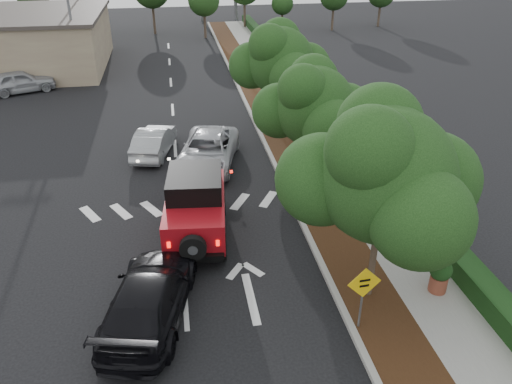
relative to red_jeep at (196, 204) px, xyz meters
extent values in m
plane|color=black|center=(-0.63, -3.98, -1.22)|extent=(120.00, 120.00, 0.00)
cube|color=#9E9B93|center=(3.97, 8.02, -1.14)|extent=(0.20, 70.00, 0.15)
cube|color=black|center=(4.97, 8.02, -1.16)|extent=(1.80, 70.00, 0.12)
cube|color=gray|center=(6.87, 8.02, -1.16)|extent=(2.00, 70.00, 0.12)
cube|color=black|center=(8.27, 8.02, -0.82)|extent=(0.80, 70.00, 0.80)
cylinder|color=black|center=(-0.77, 1.30, -0.76)|extent=(0.41, 0.94, 0.92)
cylinder|color=black|center=(1.01, 1.12, -0.76)|extent=(0.41, 0.94, 0.92)
cylinder|color=black|center=(-1.06, -1.57, -0.76)|extent=(0.41, 0.94, 0.92)
cylinder|color=black|center=(0.72, -1.74, -0.76)|extent=(0.41, 0.94, 0.92)
cube|color=maroon|center=(-0.02, -0.22, -0.13)|extent=(2.48, 4.42, 1.15)
cube|color=black|center=(0.01, 0.12, 0.81)|extent=(2.12, 2.51, 0.73)
cube|color=maroon|center=(0.14, 1.38, -0.22)|extent=(1.92, 1.36, 0.94)
cube|color=black|center=(-0.24, -2.42, -0.64)|extent=(1.97, 0.40, 0.25)
cylinder|color=black|center=(-0.26, -2.58, -0.13)|extent=(0.89, 0.34, 0.87)
cube|color=#FF190C|center=(-1.02, -2.27, -0.13)|extent=(0.12, 0.06, 0.21)
cube|color=#FF190C|center=(0.54, -2.43, -0.13)|extent=(0.12, 0.06, 0.21)
imported|color=#B9BBC2|center=(0.87, 5.75, -0.47)|extent=(3.73, 5.79, 1.48)
imported|color=black|center=(-1.63, -4.32, -0.47)|extent=(3.20, 5.47, 1.49)
imported|color=#94979B|center=(-1.63, 7.52, -0.54)|extent=(2.32, 4.30, 1.35)
imported|color=#9FA1A7|center=(-10.57, 19.26, -0.46)|extent=(4.76, 3.30, 1.50)
cylinder|color=slate|center=(4.17, -5.80, -0.16)|extent=(0.07, 0.07, 1.90)
cube|color=yellow|center=(4.17, -5.83, 0.47)|extent=(0.97, 0.08, 0.97)
cube|color=black|center=(4.17, -5.85, 0.56)|extent=(0.31, 0.03, 0.07)
cube|color=black|center=(4.17, -5.85, 0.38)|extent=(0.27, 0.03, 0.07)
cylinder|color=brown|center=(7.11, -4.72, -0.83)|extent=(0.57, 0.57, 0.55)
sphere|color=black|center=(7.11, -4.72, -0.31)|extent=(0.68, 0.68, 0.68)
imported|color=black|center=(7.11, -4.72, -0.23)|extent=(0.61, 0.53, 0.64)
camera|label=1|loc=(-0.46, -15.76, 9.01)|focal=35.00mm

